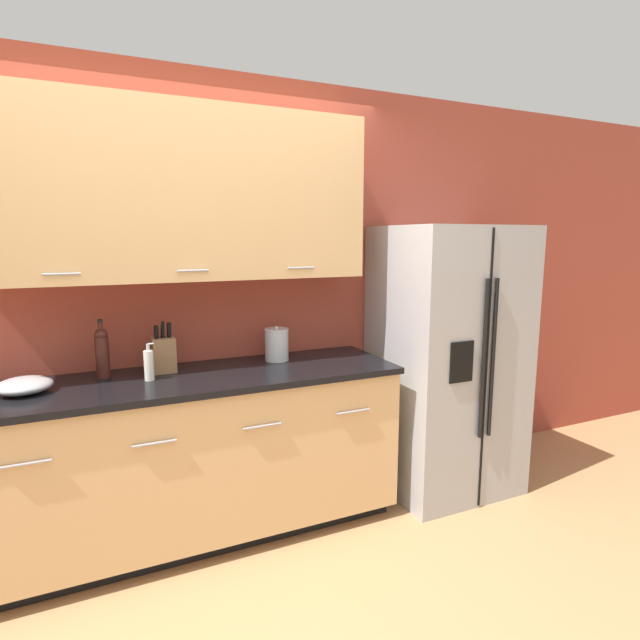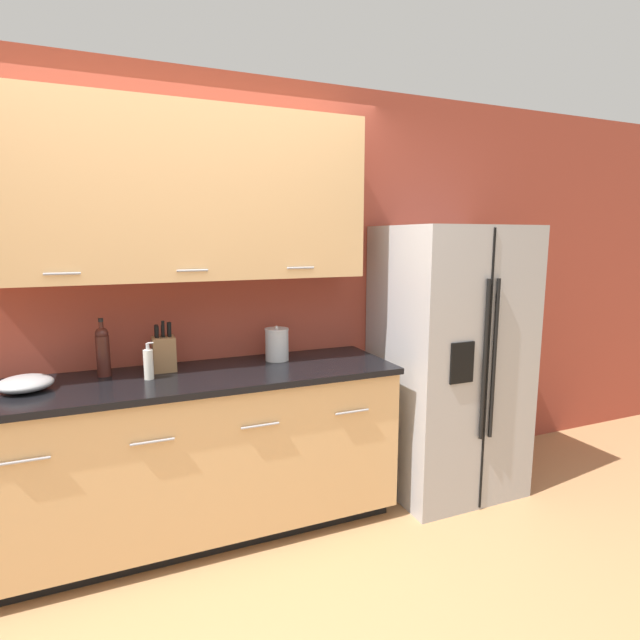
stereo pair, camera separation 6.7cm
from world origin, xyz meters
name	(u,v)px [view 1 (the left image)]	position (x,y,z in m)	size (l,w,h in m)	color
wall_back	(184,269)	(0.00, 1.17, 1.48)	(10.00, 0.39, 2.60)	#993D2D
counter_unit	(200,455)	(0.00, 0.88, 0.47)	(2.20, 0.64, 0.93)	black
refrigerator	(446,359)	(1.62, 0.83, 0.87)	(0.84, 0.76, 1.74)	#9E9EA0
knife_block	(164,353)	(-0.15, 1.02, 1.04)	(0.12, 0.12, 0.28)	olive
wine_bottle	(102,352)	(-0.46, 1.04, 1.07)	(0.07, 0.07, 0.31)	#3D1914
soap_dispenser	(149,365)	(-0.24, 0.88, 1.01)	(0.05, 0.05, 0.20)	silver
steel_canister	(277,344)	(0.50, 1.01, 1.03)	(0.14, 0.14, 0.21)	#B7B7BA
mixing_bowl	(24,385)	(-0.81, 0.90, 0.97)	(0.25, 0.25, 0.07)	#A3A3A5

